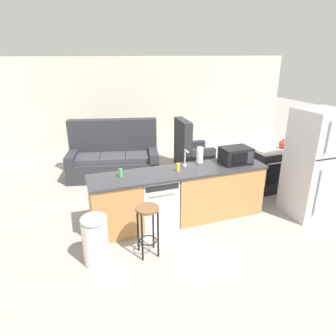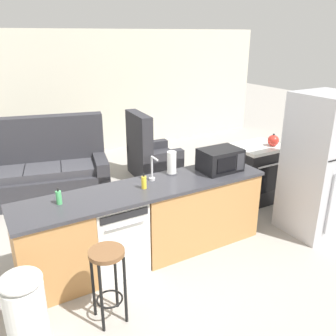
{
  "view_description": "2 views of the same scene",
  "coord_description": "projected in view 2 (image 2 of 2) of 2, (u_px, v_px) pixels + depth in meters",
  "views": [
    {
      "loc": [
        -1.55,
        -4.16,
        2.66
      ],
      "look_at": [
        -0.0,
        0.14,
        0.91
      ],
      "focal_mm": 32.0,
      "sensor_mm": 36.0,
      "label": 1
    },
    {
      "loc": [
        -1.46,
        -3.27,
        2.51
      ],
      "look_at": [
        0.47,
        0.07,
        1.04
      ],
      "focal_mm": 38.0,
      "sensor_mm": 36.0,
      "label": 2
    }
  ],
  "objects": [
    {
      "name": "microwave",
      "position": [
        220.0,
        160.0,
        4.4
      ],
      "size": [
        0.5,
        0.37,
        0.28
      ],
      "color": "black",
      "rests_on": "kitchen_counter"
    },
    {
      "name": "couch",
      "position": [
        44.0,
        172.0,
        5.77
      ],
      "size": [
        2.15,
        1.34,
        1.27
      ],
      "color": "#2D2D33",
      "rests_on": "ground_plane"
    },
    {
      "name": "bar_stool",
      "position": [
        108.0,
        270.0,
        3.15
      ],
      "size": [
        0.32,
        0.32,
        0.74
      ],
      "color": "brown",
      "rests_on": "ground_plane"
    },
    {
      "name": "ground_plane",
      "position": [
        137.0,
        259.0,
        4.22
      ],
      "size": [
        24.0,
        24.0,
        0.0
      ],
      "primitive_type": "plane",
      "color": "gray"
    },
    {
      "name": "soap_bottle",
      "position": [
        144.0,
        182.0,
        3.91
      ],
      "size": [
        0.06,
        0.06,
        0.18
      ],
      "color": "yellow",
      "rests_on": "kitchen_counter"
    },
    {
      "name": "paper_towel_roll",
      "position": [
        172.0,
        163.0,
        4.3
      ],
      "size": [
        0.14,
        0.14,
        0.28
      ],
      "color": "#4C4C51",
      "rests_on": "kitchen_counter"
    },
    {
      "name": "kitchen_counter",
      "position": [
        154.0,
        223.0,
        4.19
      ],
      "size": [
        2.94,
        0.66,
        0.9
      ],
      "color": "#B77F47",
      "rests_on": "ground_plane"
    },
    {
      "name": "trash_bin",
      "position": [
        25.0,
        310.0,
        2.92
      ],
      "size": [
        0.35,
        0.35,
        0.74
      ],
      "color": "white",
      "rests_on": "ground_plane"
    },
    {
      "name": "dish_soap_bottle",
      "position": [
        59.0,
        197.0,
        3.55
      ],
      "size": [
        0.06,
        0.06,
        0.18
      ],
      "color": "#4CB266",
      "rests_on": "kitchen_counter"
    },
    {
      "name": "kettle",
      "position": [
        273.0,
        140.0,
        5.39
      ],
      "size": [
        0.21,
        0.17,
        0.19
      ],
      "color": "red",
      "rests_on": "stove_range"
    },
    {
      "name": "refrigerator",
      "position": [
        319.0,
        166.0,
        4.55
      ],
      "size": [
        0.72,
        0.73,
        1.85
      ],
      "color": "#B7B7BC",
      "rests_on": "ground_plane"
    },
    {
      "name": "armchair",
      "position": [
        150.0,
        158.0,
        6.58
      ],
      "size": [
        0.86,
        0.91,
        1.2
      ],
      "color": "#2D2D33",
      "rests_on": "ground_plane"
    },
    {
      "name": "dishwasher",
      "position": [
        115.0,
        233.0,
        3.96
      ],
      "size": [
        0.58,
        0.61,
        0.84
      ],
      "color": "white",
      "rests_on": "ground_plane"
    },
    {
      "name": "stove_range",
      "position": [
        256.0,
        173.0,
        5.6
      ],
      "size": [
        0.76,
        0.68,
        0.9
      ],
      "color": "black",
      "rests_on": "ground_plane"
    },
    {
      "name": "wall_back",
      "position": [
        61.0,
        96.0,
        7.3
      ],
      "size": [
        10.0,
        0.06,
        2.6
      ],
      "color": "beige",
      "rests_on": "ground_plane"
    },
    {
      "name": "sink_faucet",
      "position": [
        152.0,
        170.0,
        4.1
      ],
      "size": [
        0.07,
        0.18,
        0.3
      ],
      "color": "silver",
      "rests_on": "kitchen_counter"
    }
  ]
}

